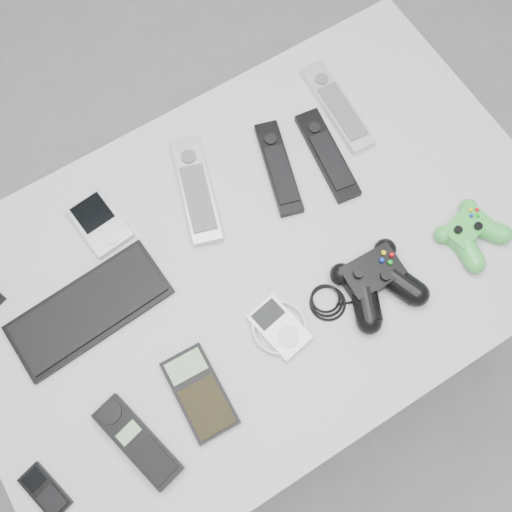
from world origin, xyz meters
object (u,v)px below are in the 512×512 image
remote_black_a (279,168)px  cordless_handset (138,442)px  pda_keyboard (89,309)px  controller_black (376,280)px  mobile_phone (45,491)px  mp3_player (279,327)px  controller_green (470,232)px  remote_black_b (327,155)px  calculator (200,393)px  pda (100,223)px  remote_silver_a (196,189)px  remote_silver_b (337,106)px  desk (258,269)px

remote_black_a → cordless_handset: bearing=-130.0°
pda_keyboard → controller_black: controller_black is taller
mobile_phone → mp3_player: 0.48m
cordless_handset → controller_green: (0.72, 0.00, 0.01)m
mp3_player → mobile_phone: bearing=173.3°
remote_black_b → mobile_phone: 0.80m
controller_black → controller_green: controller_black is taller
remote_black_a → calculator: bearing=-122.9°
pda → remote_silver_a: bearing=-16.5°
remote_black_a → mobile_phone: remote_black_a is taller
mobile_phone → calculator: size_ratio=0.59×
pda → mobile_phone: 0.48m
cordless_handset → calculator: bearing=-6.8°
remote_black_a → mp3_player: (-0.17, -0.27, -0.00)m
controller_black → pda: bearing=137.5°
remote_black_a → mp3_player: 0.32m
pda_keyboard → controller_green: bearing=-23.7°
remote_silver_b → remote_black_b: bearing=-129.8°
remote_silver_b → cordless_handset: size_ratio=1.27×
remote_silver_a → mp3_player: 0.32m
controller_black → mp3_player: bearing=175.7°
remote_black_b → remote_silver_b: remote_silver_b is taller
remote_silver_a → cordless_handset: 0.48m
remote_silver_b → calculator: bearing=-142.2°
controller_green → mobile_phone: bearing=165.8°
remote_silver_b → controller_black: controller_black is taller
pda → remote_black_b: bearing=-19.1°
desk → mp3_player: mp3_player is taller
calculator → pda_keyboard: bearing=115.1°
remote_black_b → mp3_player: bearing=-129.2°
mp3_player → controller_green: controller_green is taller
mobile_phone → cordless_handset: (0.17, -0.01, 0.01)m
remote_black_b → calculator: remote_black_b is taller
remote_black_a → mobile_phone: size_ratio=2.21×
remote_black_a → remote_silver_b: bearing=34.3°
controller_green → pda: bearing=132.9°
mobile_phone → controller_green: 0.89m
pda → calculator: 0.38m
remote_black_a → calculator: remote_black_a is taller
remote_black_a → mp3_player: remote_black_a is taller
controller_black → mobile_phone: bearing=-177.4°
remote_black_a → desk: bearing=-117.3°
remote_black_b → controller_black: controller_black is taller
pda → remote_black_b: same height
mobile_phone → controller_green: bearing=-15.2°
desk → remote_black_b: (0.23, 0.11, 0.08)m
desk → controller_black: bearing=-45.0°
remote_black_b → controller_green: controller_green is taller
pda_keyboard → controller_green: (0.68, -0.25, 0.01)m
desk → remote_silver_b: 0.38m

